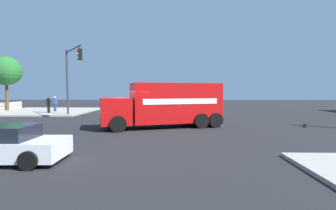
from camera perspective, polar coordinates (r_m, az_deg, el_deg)
ground_plane at (r=16.95m, az=-8.25°, el=-5.26°), size 100.00×100.00×0.00m
sidewalk_corner_near at (r=32.80m, az=-26.25°, el=-1.29°), size 10.94×10.94×0.14m
delivery_truck at (r=17.12m, az=-0.39°, el=0.12°), size 4.99×8.45×3.01m
traffic_light_primary at (r=25.33m, az=-21.31°, el=7.30°), size 4.02×3.05×6.39m
pickup_tan at (r=29.23m, az=7.23°, el=-0.20°), size 2.69×5.38×1.38m
sedan_white at (r=10.64m, az=-33.90°, el=-7.50°), size 2.14×4.35×1.31m
pedestrian_near_corner at (r=31.16m, az=-24.47°, el=0.44°), size 0.25×0.53×1.70m
pedestrian_crossing at (r=29.52m, az=-25.68°, el=0.34°), size 0.47×0.36×1.75m
picket_fence_run at (r=35.50m, az=-33.75°, el=-0.29°), size 7.66×0.05×0.95m
shade_tree_near at (r=35.55m, az=-33.07°, el=6.51°), size 3.43×3.43×6.42m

